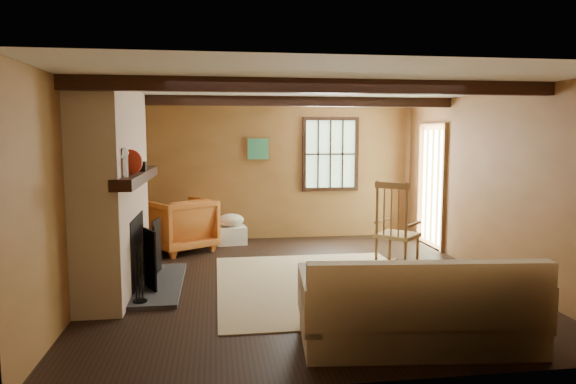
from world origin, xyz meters
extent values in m
plane|color=black|center=(0.00, 0.00, 0.00)|extent=(5.50, 5.50, 0.00)
cube|color=#936034|center=(0.00, 2.75, 1.20)|extent=(5.00, 0.02, 2.40)
cube|color=#936034|center=(0.00, -2.75, 1.20)|extent=(5.00, 0.02, 2.40)
cube|color=#936034|center=(-2.50, 0.00, 1.20)|extent=(0.02, 5.50, 2.40)
cube|color=#936034|center=(2.50, 0.00, 1.20)|extent=(0.02, 5.50, 2.40)
cube|color=silver|center=(0.00, 0.00, 2.40)|extent=(5.00, 5.50, 0.02)
cube|color=black|center=(0.00, -1.20, 2.33)|extent=(5.00, 0.12, 0.14)
cube|color=black|center=(0.00, 1.20, 2.33)|extent=(5.00, 0.12, 0.14)
cube|color=black|center=(1.00, 2.72, 1.50)|extent=(1.02, 0.06, 1.32)
cube|color=#B6E5AF|center=(1.00, 2.75, 1.50)|extent=(0.90, 0.01, 1.20)
cube|color=black|center=(1.00, 2.73, 1.50)|extent=(0.90, 0.03, 0.02)
cube|color=brown|center=(2.47, 1.70, 1.00)|extent=(0.06, 1.00, 2.06)
cube|color=#B6E5AF|center=(2.50, 1.70, 1.00)|extent=(0.01, 0.80, 1.85)
cube|color=brown|center=(-0.30, 2.72, 1.60)|extent=(0.42, 0.03, 0.42)
cube|color=#22685A|center=(-0.30, 2.71, 1.60)|extent=(0.36, 0.01, 0.36)
cube|color=brown|center=(-2.25, 0.00, 1.20)|extent=(0.50, 2.20, 2.40)
cube|color=black|center=(-2.18, 0.00, 0.45)|extent=(0.38, 1.00, 0.85)
cube|color=#37373C|center=(-1.75, 0.00, 0.03)|extent=(0.55, 1.80, 0.05)
cube|color=black|center=(-1.97, 0.00, 1.35)|extent=(0.22, 2.30, 0.12)
cube|color=black|center=(-1.82, -0.27, 0.40)|extent=(0.18, 0.32, 0.70)
cube|color=black|center=(-1.82, 0.10, 0.40)|extent=(0.08, 0.35, 0.70)
cube|color=black|center=(-1.82, 0.46, 0.40)|extent=(0.07, 0.35, 0.70)
cylinder|color=black|center=(-1.88, -0.74, 0.06)|extent=(0.15, 0.15, 0.02)
cylinder|color=black|center=(-1.91, -0.77, 0.36)|extent=(0.01, 0.01, 0.62)
cylinder|color=black|center=(-1.88, -0.74, 0.36)|extent=(0.01, 0.01, 0.62)
cylinder|color=black|center=(-1.85, -0.71, 0.36)|extent=(0.01, 0.01, 0.62)
cylinder|color=white|center=(-1.98, -0.83, 1.51)|extent=(0.09, 0.09, 0.20)
sphere|color=white|center=(-1.98, -0.83, 1.66)|extent=(0.11, 0.11, 0.11)
cylinder|color=red|center=(-1.98, -0.42, 1.55)|extent=(0.27, 0.10, 0.28)
cube|color=black|center=(-1.98, 0.05, 1.47)|extent=(0.22, 0.14, 0.12)
cylinder|color=black|center=(-1.98, 0.51, 1.46)|extent=(0.08, 0.08, 0.10)
cylinder|color=black|center=(-1.98, 0.64, 1.45)|extent=(0.07, 0.07, 0.08)
cube|color=tan|center=(0.20, -0.20, 0.00)|extent=(2.50, 3.00, 0.01)
cube|color=tan|center=(1.42, 0.37, 0.47)|extent=(0.70, 0.70, 0.05)
cube|color=brown|center=(1.27, 0.22, 1.18)|extent=(0.38, 0.37, 0.08)
cylinder|color=brown|center=(1.71, 0.38, 0.24)|extent=(0.04, 0.04, 0.46)
cylinder|color=brown|center=(1.41, 0.67, 0.24)|extent=(0.04, 0.04, 0.46)
cylinder|color=brown|center=(1.42, 0.08, 0.24)|extent=(0.04, 0.04, 0.46)
cylinder|color=brown|center=(1.12, 0.37, 0.24)|extent=(0.04, 0.04, 0.46)
cylinder|color=brown|center=(1.42, 0.08, 0.84)|extent=(0.04, 0.04, 0.79)
cylinder|color=brown|center=(1.12, 0.37, 0.84)|extent=(0.04, 0.04, 0.79)
cylinder|color=brown|center=(1.35, 0.15, 0.82)|extent=(0.02, 0.02, 0.65)
cylinder|color=brown|center=(1.27, 0.22, 0.82)|extent=(0.02, 0.02, 0.65)
cylinder|color=brown|center=(1.20, 0.30, 0.82)|extent=(0.02, 0.02, 0.65)
cube|color=brown|center=(1.58, 0.21, 0.65)|extent=(0.34, 0.34, 0.03)
cube|color=brown|center=(1.25, 0.54, 0.65)|extent=(0.34, 0.34, 0.03)
cube|color=brown|center=(1.57, 0.23, 0.02)|extent=(0.65, 0.67, 0.03)
cube|color=brown|center=(1.27, 0.52, 0.02)|extent=(0.65, 0.67, 0.03)
cube|color=white|center=(0.70, -2.08, 0.22)|extent=(2.09, 1.10, 0.44)
cube|color=white|center=(0.66, -2.46, 0.55)|extent=(2.02, 0.35, 0.55)
cube|color=white|center=(-0.25, -1.98, 0.42)|extent=(0.23, 0.91, 0.40)
cube|color=white|center=(1.65, -2.17, 0.42)|extent=(0.23, 0.91, 0.40)
ellipsoid|color=white|center=(1.21, -2.03, 0.55)|extent=(0.37, 0.16, 0.36)
cylinder|color=#553324|center=(-2.06, 2.40, 0.05)|extent=(0.36, 0.11, 0.11)
cylinder|color=#553324|center=(-1.94, 2.40, 0.05)|extent=(0.36, 0.11, 0.11)
cylinder|color=#553324|center=(-1.82, 2.40, 0.05)|extent=(0.36, 0.11, 0.11)
cylinder|color=#553324|center=(-2.06, 2.40, 0.16)|extent=(0.36, 0.11, 0.11)
cylinder|color=#553324|center=(-1.94, 2.40, 0.16)|extent=(0.36, 0.11, 0.11)
cylinder|color=#553324|center=(-1.82, 2.40, 0.16)|extent=(0.36, 0.11, 0.11)
cube|color=white|center=(-0.80, 2.33, 0.15)|extent=(0.54, 0.44, 0.30)
ellipsoid|color=white|center=(-0.80, 2.33, 0.41)|extent=(0.47, 0.40, 0.22)
imported|color=#BF6026|center=(-1.61, 1.93, 0.42)|extent=(1.26, 1.27, 0.84)
camera|label=1|loc=(-1.05, -6.28, 1.85)|focal=32.00mm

